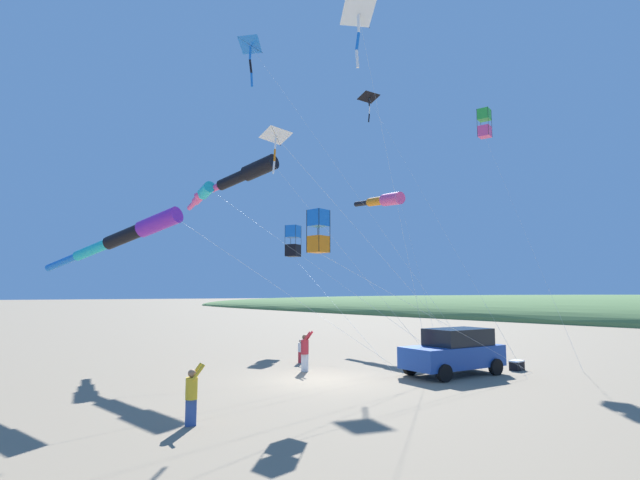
{
  "coord_description": "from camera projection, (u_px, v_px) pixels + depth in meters",
  "views": [
    {
      "loc": [
        -12.12,
        -14.66,
        3.27
      ],
      "look_at": [
        3.86,
        4.69,
        6.04
      ],
      "focal_mm": 27.4,
      "sensor_mm": 36.0,
      "label": 1
    }
  ],
  "objects": [
    {
      "name": "kite_windsock_teal_far_right",
      "position": [
        127.0,
        235.0,
        18.98
      ],
      "size": [
        12.09,
        9.31,
        6.49
      ],
      "color": "purple",
      "rests_on": "ground_plane"
    },
    {
      "name": "kite_delta_striped_overhead",
      "position": [
        251.0,
        46.0,
        27.97
      ],
      "size": [
        5.85,
        11.99,
        17.89
      ],
      "color": "blue",
      "rests_on": "ground_plane"
    },
    {
      "name": "parked_car",
      "position": [
        454.0,
        351.0,
        19.86
      ],
      "size": [
        4.5,
        2.51,
        1.85
      ],
      "color": "#1E479E",
      "rests_on": "ground_plane"
    },
    {
      "name": "ground_plane",
      "position": [
        320.0,
        380.0,
        18.55
      ],
      "size": [
        600.0,
        600.0,
        0.0
      ],
      "primitive_type": "plane",
      "color": "gray"
    },
    {
      "name": "kite_delta_yellow_midlevel",
      "position": [
        369.0,
        98.0,
        32.9
      ],
      "size": [
        4.88,
        13.29,
        16.8
      ],
      "color": "black",
      "rests_on": "ground_plane"
    },
    {
      "name": "kite_windsock_green_low_center",
      "position": [
        245.0,
        174.0,
        25.34
      ],
      "size": [
        6.79,
        11.28,
        10.22
      ],
      "color": "black",
      "rests_on": "ground_plane"
    },
    {
      "name": "kite_box_purple_drifting",
      "position": [
        484.0,
        123.0,
        31.35
      ],
      "size": [
        6.03,
        7.99,
        15.1
      ],
      "color": "green",
      "rests_on": "ground_plane"
    },
    {
      "name": "person_child_grey_jacket",
      "position": [
        301.0,
        349.0,
        23.24
      ],
      "size": [
        0.43,
        0.38,
        1.22
      ],
      "color": "#B72833",
      "rests_on": "ground_plane"
    },
    {
      "name": "kite_delta_checkered_midright",
      "position": [
        360.0,
        14.0,
        23.2
      ],
      "size": [
        3.03,
        2.89,
        17.08
      ],
      "color": "white",
      "rests_on": "ground_plane"
    },
    {
      "name": "kite_box_orange_high_right",
      "position": [
        293.0,
        241.0,
        31.22
      ],
      "size": [
        3.26,
        11.39,
        7.63
      ],
      "color": "blue",
      "rests_on": "ground_plane"
    },
    {
      "name": "person_adult_flyer",
      "position": [
        305.0,
        349.0,
        20.75
      ],
      "size": [
        0.56,
        0.61,
        1.69
      ],
      "color": "silver",
      "rests_on": "ground_plane"
    },
    {
      "name": "kite_windsock_long_streamer_right",
      "position": [
        384.0,
        200.0,
        33.98
      ],
      "size": [
        7.01,
        12.74,
        10.26
      ],
      "color": "#EF4C93",
      "rests_on": "ground_plane"
    },
    {
      "name": "person_child_green_jacket",
      "position": [
        192.0,
        392.0,
        12.22
      ],
      "size": [
        0.5,
        0.41,
        1.52
      ],
      "color": "#335199",
      "rests_on": "ground_plane"
    },
    {
      "name": "kite_box_long_streamer_left",
      "position": [
        319.0,
        231.0,
        16.71
      ],
      "size": [
        9.78,
        2.81,
        6.14
      ],
      "color": "blue",
      "rests_on": "ground_plane"
    },
    {
      "name": "cooler_box",
      "position": [
        517.0,
        365.0,
        20.97
      ],
      "size": [
        0.62,
        0.42,
        0.42
      ],
      "color": "black",
      "rests_on": "ground_plane"
    },
    {
      "name": "kite_windsock_white_trailing",
      "position": [
        202.0,
        195.0,
        27.36
      ],
      "size": [
        6.44,
        15.03,
        9.34
      ],
      "color": "#1EB7C6",
      "rests_on": "ground_plane"
    },
    {
      "name": "kite_delta_rainbow_low_near",
      "position": [
        277.0,
        137.0,
        19.55
      ],
      "size": [
        10.35,
        3.03,
        9.87
      ],
      "color": "white",
      "rests_on": "ground_plane"
    }
  ]
}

